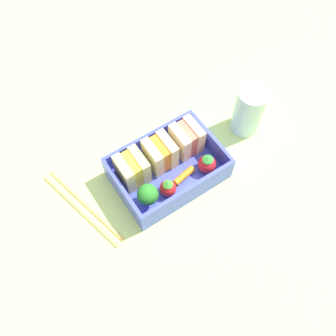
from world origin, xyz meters
The scene contains 12 objects.
ground_plane centered at (0.00, 0.00, -1.00)cm, with size 120.00×120.00×2.00cm, color #B4D77B.
bento_tray centered at (0.00, 0.00, 0.60)cm, with size 17.97×12.51×1.20cm, color #4451D2.
bento_rim centered at (0.00, 0.00, 3.32)cm, with size 17.97×12.51×4.24cm.
sandwich_left centered at (-5.39, 2.41, 4.01)cm, with size 4.40×4.82×5.61cm.
sandwich_center_left centered at (0.00, 2.41, 4.01)cm, with size 4.40×4.82×5.61cm.
sandwich_center centered at (5.39, 2.41, 4.01)cm, with size 4.40×4.82×5.61cm.
broccoli_floret centered at (-5.73, -2.87, 4.12)cm, with size 3.47×3.47×4.74cm.
strawberry_far_left centered at (-2.05, -3.07, 2.71)cm, with size 2.78×2.78×3.38cm.
carrot_stick_far_left centered at (1.71, -2.28, 1.79)cm, with size 1.17×1.17×4.13cm, color orange.
strawberry_left centered at (5.85, -3.04, 2.89)cm, with size 3.14×3.14×3.74cm.
chopstick_pair centered at (-15.11, 2.77, 0.35)cm, with size 6.34×18.03×0.70cm.
drinking_glass centered at (17.61, 0.84, 4.73)cm, with size 5.41×5.41×9.46cm, color silver.
Camera 1 is at (-16.58, -24.98, 57.43)cm, focal length 40.00 mm.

